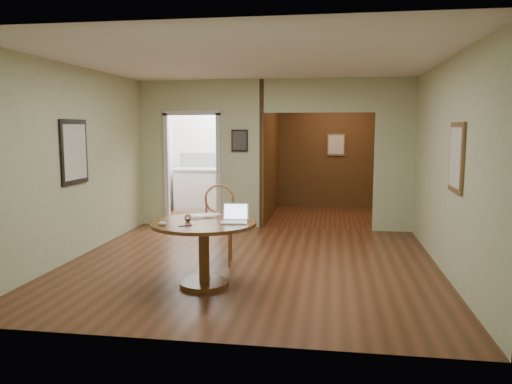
# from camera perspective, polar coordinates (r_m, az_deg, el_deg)

# --- Properties ---
(floor) EXTENTS (5.00, 5.00, 0.00)m
(floor) POSITION_cam_1_polar(r_m,az_deg,el_deg) (6.82, -0.69, -8.25)
(floor) COLOR #432613
(floor) RESTS_ON ground
(room_shell) EXTENTS (5.20, 7.50, 5.00)m
(room_shell) POSITION_cam_1_polar(r_m,az_deg,el_deg) (9.72, -0.44, 4.14)
(room_shell) COLOR white
(room_shell) RESTS_ON ground
(dining_table) EXTENTS (1.22, 1.22, 0.76)m
(dining_table) POSITION_cam_1_polar(r_m,az_deg,el_deg) (5.82, -5.99, -5.30)
(dining_table) COLOR brown
(dining_table) RESTS_ON ground
(chair) EXTENTS (0.50, 0.50, 1.06)m
(chair) POSITION_cam_1_polar(r_m,az_deg,el_deg) (6.83, -4.27, -3.16)
(chair) COLOR #A26B39
(chair) RESTS_ON ground
(open_laptop) EXTENTS (0.32, 0.29, 0.21)m
(open_laptop) POSITION_cam_1_polar(r_m,az_deg,el_deg) (5.72, -2.43, -2.86)
(open_laptop) COLOR white
(open_laptop) RESTS_ON dining_table
(closed_laptop) EXTENTS (0.42, 0.37, 0.03)m
(closed_laptop) POSITION_cam_1_polar(r_m,az_deg,el_deg) (6.05, -5.72, -2.77)
(closed_laptop) COLOR silver
(closed_laptop) RESTS_ON dining_table
(mouse) EXTENTS (0.11, 0.06, 0.04)m
(mouse) POSITION_cam_1_polar(r_m,az_deg,el_deg) (5.61, -10.64, -3.57)
(mouse) COLOR white
(mouse) RESTS_ON dining_table
(wine_glass) EXTENTS (0.08, 0.08, 0.09)m
(wine_glass) POSITION_cam_1_polar(r_m,az_deg,el_deg) (5.80, -7.80, -2.94)
(wine_glass) COLOR white
(wine_glass) RESTS_ON dining_table
(pen) EXTENTS (0.14, 0.08, 0.01)m
(pen) POSITION_cam_1_polar(r_m,az_deg,el_deg) (5.54, -8.08, -3.84)
(pen) COLOR #0B0F51
(pen) RESTS_ON dining_table
(kitchen_cabinet) EXTENTS (2.06, 0.60, 0.94)m
(kitchen_cabinet) POSITION_cam_1_polar(r_m,az_deg,el_deg) (11.04, -4.04, 0.27)
(kitchen_cabinet) COLOR silver
(kitchen_cabinet) RESTS_ON ground
(grocery_bag) EXTENTS (0.34, 0.31, 0.30)m
(grocery_bag) POSITION_cam_1_polar(r_m,az_deg,el_deg) (10.85, -0.65, 3.43)
(grocery_bag) COLOR beige
(grocery_bag) RESTS_ON kitchen_cabinet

